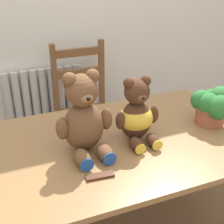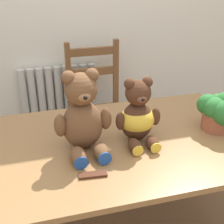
% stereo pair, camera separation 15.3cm
% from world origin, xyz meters
% --- Properties ---
extents(radiator, '(0.64, 0.10, 0.76)m').
position_xyz_m(radiator, '(-0.18, 1.56, 0.35)').
color(radiator, beige).
rests_on(radiator, ground_plane).
extents(dining_table, '(1.46, 0.90, 0.70)m').
position_xyz_m(dining_table, '(0.00, 0.45, 0.62)').
color(dining_table, olive).
rests_on(dining_table, ground_plane).
extents(wooden_chair_behind, '(0.42, 0.43, 0.98)m').
position_xyz_m(wooden_chair_behind, '(0.09, 1.30, 0.46)').
color(wooden_chair_behind, brown).
rests_on(wooden_chair_behind, ground_plane).
extents(teddy_bear_left, '(0.28, 0.28, 0.41)m').
position_xyz_m(teddy_bear_left, '(-0.17, 0.44, 0.88)').
color(teddy_bear_left, brown).
rests_on(teddy_bear_left, dining_table).
extents(teddy_bear_right, '(0.24, 0.24, 0.34)m').
position_xyz_m(teddy_bear_right, '(0.11, 0.44, 0.84)').
color(teddy_bear_right, '#472819').
rests_on(teddy_bear_right, dining_table).
extents(potted_plant, '(0.22, 0.22, 0.22)m').
position_xyz_m(potted_plant, '(0.57, 0.42, 0.82)').
color(potted_plant, '#9E5138').
rests_on(potted_plant, dining_table).
extents(chocolate_bar, '(0.13, 0.05, 0.01)m').
position_xyz_m(chocolate_bar, '(-0.18, 0.21, 0.71)').
color(chocolate_bar, '#472314').
rests_on(chocolate_bar, dining_table).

